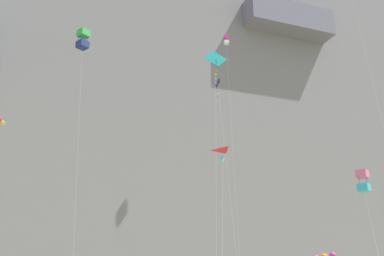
{
  "coord_description": "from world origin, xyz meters",
  "views": [
    {
      "loc": [
        -12.1,
        -7.7,
        3.34
      ],
      "look_at": [
        -1.42,
        21.13,
        14.18
      ],
      "focal_mm": 43.53,
      "sensor_mm": 36.0,
      "label": 1
    }
  ],
  "objects_px": {
    "kite_delta_mid_left": "(226,162)",
    "kite_box_upper_right": "(363,182)",
    "kite_diamond_upper_mid": "(216,66)",
    "kite_box_upper_left": "(83,40)",
    "kite_diamond_mid_center": "(219,94)",
    "kite_windsock_high_left": "(325,256)",
    "kite_box_low_right": "(227,42)"
  },
  "relations": [
    {
      "from": "kite_delta_mid_left",
      "to": "kite_box_upper_left",
      "type": "relative_size",
      "value": 0.51
    },
    {
      "from": "kite_box_upper_left",
      "to": "kite_box_upper_right",
      "type": "height_order",
      "value": "kite_box_upper_left"
    },
    {
      "from": "kite_delta_mid_left",
      "to": "kite_diamond_upper_mid",
      "type": "bearing_deg",
      "value": -125.39
    },
    {
      "from": "kite_box_upper_left",
      "to": "kite_windsock_high_left",
      "type": "distance_m",
      "value": 32.14
    },
    {
      "from": "kite_diamond_upper_mid",
      "to": "kite_diamond_mid_center",
      "type": "relative_size",
      "value": 0.93
    },
    {
      "from": "kite_windsock_high_left",
      "to": "kite_diamond_mid_center",
      "type": "bearing_deg",
      "value": 132.65
    },
    {
      "from": "kite_diamond_upper_mid",
      "to": "kite_box_upper_left",
      "type": "relative_size",
      "value": 0.83
    },
    {
      "from": "kite_diamond_upper_mid",
      "to": "kite_box_upper_right",
      "type": "bearing_deg",
      "value": -74.98
    },
    {
      "from": "kite_diamond_upper_mid",
      "to": "kite_windsock_high_left",
      "type": "height_order",
      "value": "kite_diamond_upper_mid"
    },
    {
      "from": "kite_box_low_right",
      "to": "kite_windsock_high_left",
      "type": "bearing_deg",
      "value": -66.23
    },
    {
      "from": "kite_box_upper_left",
      "to": "kite_windsock_high_left",
      "type": "bearing_deg",
      "value": -21.09
    },
    {
      "from": "kite_box_upper_left",
      "to": "kite_diamond_mid_center",
      "type": "height_order",
      "value": "kite_box_upper_left"
    },
    {
      "from": "kite_box_upper_right",
      "to": "kite_box_low_right",
      "type": "height_order",
      "value": "kite_box_low_right"
    },
    {
      "from": "kite_windsock_high_left",
      "to": "kite_box_low_right",
      "type": "relative_size",
      "value": 0.2
    },
    {
      "from": "kite_delta_mid_left",
      "to": "kite_box_upper_right",
      "type": "relative_size",
      "value": 1.5
    },
    {
      "from": "kite_diamond_upper_mid",
      "to": "kite_delta_mid_left",
      "type": "distance_m",
      "value": 8.91
    },
    {
      "from": "kite_windsock_high_left",
      "to": "kite_delta_mid_left",
      "type": "bearing_deg",
      "value": 167.14
    },
    {
      "from": "kite_box_upper_right",
      "to": "kite_box_low_right",
      "type": "distance_m",
      "value": 33.52
    },
    {
      "from": "kite_delta_mid_left",
      "to": "kite_box_upper_right",
      "type": "xyz_separation_m",
      "value": [
        1.39,
        -16.27,
        -5.21
      ]
    },
    {
      "from": "kite_delta_mid_left",
      "to": "kite_box_low_right",
      "type": "bearing_deg",
      "value": 62.41
    },
    {
      "from": "kite_box_low_right",
      "to": "kite_diamond_mid_center",
      "type": "xyz_separation_m",
      "value": [
        -2.35,
        -2.64,
        -8.44
      ]
    },
    {
      "from": "kite_windsock_high_left",
      "to": "kite_box_upper_left",
      "type": "bearing_deg",
      "value": 158.91
    },
    {
      "from": "kite_windsock_high_left",
      "to": "kite_box_low_right",
      "type": "distance_m",
      "value": 28.28
    },
    {
      "from": "kite_delta_mid_left",
      "to": "kite_box_upper_right",
      "type": "bearing_deg",
      "value": -85.13
    },
    {
      "from": "kite_windsock_high_left",
      "to": "kite_box_upper_right",
      "type": "xyz_separation_m",
      "value": [
        -7.18,
        -14.32,
        3.15
      ]
    },
    {
      "from": "kite_delta_mid_left",
      "to": "kite_windsock_high_left",
      "type": "distance_m",
      "value": 12.13
    },
    {
      "from": "kite_box_upper_left",
      "to": "kite_diamond_upper_mid",
      "type": "bearing_deg",
      "value": -40.65
    },
    {
      "from": "kite_diamond_upper_mid",
      "to": "kite_box_upper_left",
      "type": "distance_m",
      "value": 15.61
    },
    {
      "from": "kite_diamond_upper_mid",
      "to": "kite_box_upper_right",
      "type": "xyz_separation_m",
      "value": [
        3.55,
        -13.23,
        -13.3
      ]
    },
    {
      "from": "kite_box_upper_right",
      "to": "kite_diamond_upper_mid",
      "type": "bearing_deg",
      "value": 105.02
    },
    {
      "from": "kite_delta_mid_left",
      "to": "kite_box_upper_left",
      "type": "bearing_deg",
      "value": 154.0
    },
    {
      "from": "kite_diamond_upper_mid",
      "to": "kite_box_upper_left",
      "type": "xyz_separation_m",
      "value": [
        -11.04,
        9.48,
        5.64
      ]
    }
  ]
}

